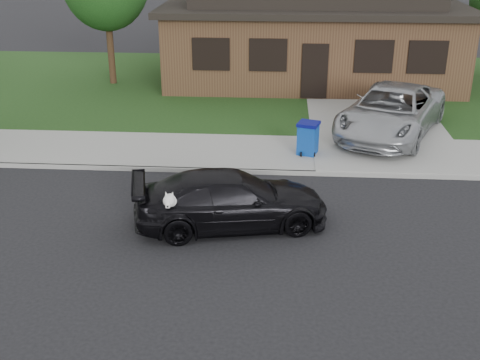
{
  "coord_description": "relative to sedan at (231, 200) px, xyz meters",
  "views": [
    {
      "loc": [
        2.73,
        -12.06,
        6.46
      ],
      "look_at": [
        1.86,
        0.45,
        1.1
      ],
      "focal_mm": 45.0,
      "sensor_mm": 36.0,
      "label": 1
    }
  ],
  "objects": [
    {
      "name": "driveway",
      "position": [
        4.35,
        9.65,
        -0.58
      ],
      "size": [
        4.5,
        13.0,
        0.14
      ],
      "primitive_type": "cube",
      "color": "gray",
      "rests_on": "ground"
    },
    {
      "name": "sedan",
      "position": [
        0.0,
        0.0,
        0.0
      ],
      "size": [
        4.72,
        2.72,
        1.29
      ],
      "rotation": [
        0.0,
        0.0,
        1.79
      ],
      "color": "black",
      "rests_on": "ground"
    },
    {
      "name": "house",
      "position": [
        2.35,
        14.65,
        1.49
      ],
      "size": [
        12.6,
        8.6,
        4.65
      ],
      "color": "#422B1C",
      "rests_on": "ground"
    },
    {
      "name": "minivan",
      "position": [
        4.64,
        6.51,
        0.26
      ],
      "size": [
        4.57,
        6.08,
        1.53
      ],
      "primitive_type": "imported",
      "rotation": [
        0.0,
        0.0,
        -0.42
      ],
      "color": "#A7AAAE",
      "rests_on": "driveway"
    },
    {
      "name": "recycling_bin",
      "position": [
        1.92,
        4.55,
        -0.03
      ],
      "size": [
        0.73,
        0.73,
        0.98
      ],
      "rotation": [
        0.0,
        0.0,
        -0.31
      ],
      "color": "#0E3F9D",
      "rests_on": "sidewalk"
    },
    {
      "name": "ground",
      "position": [
        -1.65,
        -0.35,
        -0.65
      ],
      "size": [
        120.0,
        120.0,
        0.0
      ],
      "primitive_type": "plane",
      "color": "black",
      "rests_on": "ground"
    },
    {
      "name": "curb",
      "position": [
        -1.65,
        3.15,
        -0.59
      ],
      "size": [
        60.0,
        0.12,
        0.12
      ],
      "primitive_type": "cube",
      "color": "gray",
      "rests_on": "ground"
    },
    {
      "name": "lawn",
      "position": [
        -1.65,
        12.65,
        -0.58
      ],
      "size": [
        60.0,
        13.0,
        0.13
      ],
      "primitive_type": "cube",
      "color": "#193814",
      "rests_on": "ground"
    },
    {
      "name": "sidewalk",
      "position": [
        -1.65,
        4.65,
        -0.59
      ],
      "size": [
        60.0,
        3.0,
        0.12
      ],
      "primitive_type": "cube",
      "color": "gray",
      "rests_on": "ground"
    }
  ]
}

